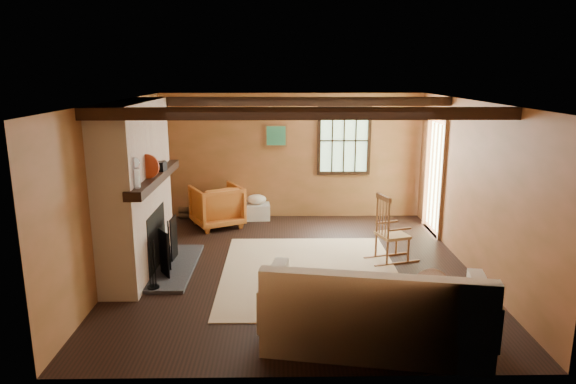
{
  "coord_description": "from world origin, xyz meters",
  "views": [
    {
      "loc": [
        -0.22,
        -7.03,
        2.8
      ],
      "look_at": [
        -0.11,
        0.4,
        1.04
      ],
      "focal_mm": 32.0,
      "sensor_mm": 36.0,
      "label": 1
    }
  ],
  "objects_px": {
    "armchair": "(217,206)",
    "laundry_basket": "(257,211)",
    "sofa": "(375,316)",
    "fireplace": "(138,195)",
    "rocking_chair": "(390,233)"
  },
  "relations": [
    {
      "from": "fireplace",
      "to": "rocking_chair",
      "type": "height_order",
      "value": "fireplace"
    },
    {
      "from": "armchair",
      "to": "sofa",
      "type": "bearing_deg",
      "value": 89.52
    },
    {
      "from": "fireplace",
      "to": "laundry_basket",
      "type": "distance_m",
      "value": 3.13
    },
    {
      "from": "fireplace",
      "to": "rocking_chair",
      "type": "distance_m",
      "value": 3.72
    },
    {
      "from": "rocking_chair",
      "to": "laundry_basket",
      "type": "xyz_separation_m",
      "value": [
        -2.11,
        2.27,
        -0.29
      ]
    },
    {
      "from": "sofa",
      "to": "armchair",
      "type": "distance_m",
      "value": 4.79
    },
    {
      "from": "rocking_chair",
      "to": "sofa",
      "type": "relative_size",
      "value": 0.43
    },
    {
      "from": "armchair",
      "to": "laundry_basket",
      "type": "bearing_deg",
      "value": -174.5
    },
    {
      "from": "sofa",
      "to": "fireplace",
      "type": "bearing_deg",
      "value": 154.02
    },
    {
      "from": "armchair",
      "to": "rocking_chair",
      "type": "bearing_deg",
      "value": 120.0
    },
    {
      "from": "rocking_chair",
      "to": "armchair",
      "type": "relative_size",
      "value": 1.22
    },
    {
      "from": "laundry_basket",
      "to": "armchair",
      "type": "xyz_separation_m",
      "value": [
        -0.71,
        -0.45,
        0.24
      ]
    },
    {
      "from": "rocking_chair",
      "to": "armchair",
      "type": "xyz_separation_m",
      "value": [
        -2.82,
        1.82,
        -0.05
      ]
    },
    {
      "from": "fireplace",
      "to": "rocking_chair",
      "type": "relative_size",
      "value": 2.32
    },
    {
      "from": "fireplace",
      "to": "sofa",
      "type": "bearing_deg",
      "value": -36.13
    }
  ]
}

